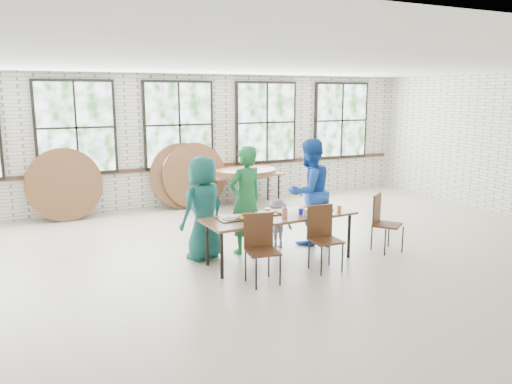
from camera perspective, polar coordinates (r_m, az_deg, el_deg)
room at (r=11.46m, az=-8.79°, el=7.36°), size 12.00×12.00×12.00m
dining_table at (r=7.64m, az=2.76°, el=-3.03°), size 2.44×0.92×0.74m
chair_near_left at (r=6.88m, az=0.53°, el=-5.76°), size 0.47×0.46×0.95m
chair_near_right at (r=7.43m, az=7.63°, el=-4.56°), size 0.44×0.42×0.95m
chair_spare at (r=8.46m, az=14.21°, el=-2.88°), size 0.58×0.58×0.95m
adult_teal at (r=7.80m, az=-6.03°, el=-1.84°), size 0.94×0.79×1.63m
adult_green at (r=8.05m, az=-1.22°, el=-0.92°), size 0.72×0.56×1.75m
toddler at (r=8.40m, az=2.46°, el=-3.60°), size 0.57×0.36×0.84m
adult_blue at (r=8.59m, az=6.09°, el=0.01°), size 1.02×0.87×1.82m
storage_table at (r=11.54m, az=-1.46°, el=1.80°), size 1.83×0.84×0.74m
tabletop_clutter at (r=7.64m, az=3.37°, el=-2.46°), size 1.95×0.62×0.11m
round_tops_stacked at (r=11.52m, az=-1.46°, el=2.38°), size 1.50×1.50×0.13m
round_tops_leaning at (r=11.07m, az=-14.22°, el=1.31°), size 4.28×0.44×1.49m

